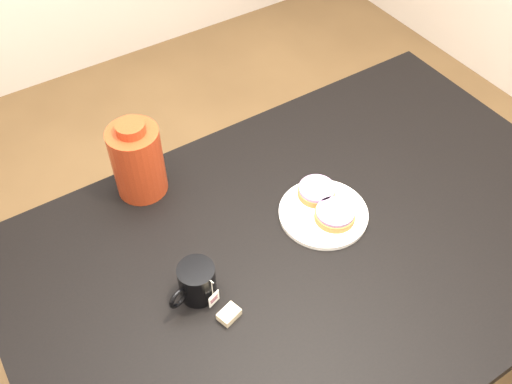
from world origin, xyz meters
The scene contains 8 objects.
ground_plane centered at (0.00, 0.00, 0.00)m, with size 4.00×4.00×0.00m, color brown.
table centered at (0.00, 0.00, 0.67)m, with size 1.40×0.90×0.75m.
plate centered at (0.06, 0.05, 0.76)m, with size 0.21×0.21×0.02m.
bagel_back centered at (0.08, 0.11, 0.77)m, with size 0.13×0.13×0.03m.
bagel_front centered at (0.07, 0.03, 0.77)m, with size 0.14×0.14×0.03m.
mug centered at (-0.30, 0.02, 0.79)m, with size 0.13×0.10×0.09m.
teabag_pouch centered at (-0.27, -0.06, 0.76)m, with size 0.04×0.03×0.02m, color #C6B793.
bagel_package centered at (-0.27, 0.37, 0.85)m, with size 0.16×0.16×0.21m.
Camera 1 is at (-0.55, -0.59, 1.80)m, focal length 40.00 mm.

